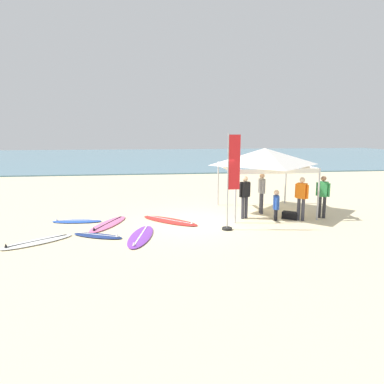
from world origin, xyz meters
TOP-DOWN VIEW (x-y plane):
  - ground_plane at (0.00, 0.00)m, footprint 80.00×80.00m
  - sea at (0.00, 33.00)m, footprint 80.00×36.00m
  - canopy_tent at (3.19, 1.39)m, footprint 3.42×3.42m
  - surfboard_pink at (-3.24, 0.07)m, footprint 1.57×2.53m
  - surfboard_purple at (-2.01, -1.66)m, footprint 1.15×2.68m
  - surfboard_blue at (-4.49, 0.63)m, footprint 1.91×0.67m
  - surfboard_navy at (-3.42, -1.42)m, footprint 1.84×1.21m
  - surfboard_white at (-5.23, -1.84)m, footprint 2.16×1.82m
  - surfboard_red at (-0.92, 0.27)m, footprint 2.39×2.26m
  - person_green at (5.20, 0.08)m, footprint 0.43×0.40m
  - person_black at (2.08, 0.39)m, footprint 0.51×0.35m
  - person_grey at (3.03, 1.15)m, footprint 0.26×0.55m
  - person_orange at (4.18, -0.20)m, footprint 0.40×0.43m
  - person_blue at (3.24, -0.01)m, footprint 0.31×0.53m
  - banner_flag at (1.14, -1.14)m, footprint 0.60×0.36m
  - gear_bag_near_tent at (3.88, 0.09)m, footprint 0.67×0.62m

SIDE VIEW (x-z plane):
  - ground_plane at x=0.00m, z-range 0.00..0.00m
  - surfboard_purple at x=-2.01m, z-range -0.06..0.13m
  - surfboard_red at x=-0.92m, z-range -0.06..0.13m
  - surfboard_pink at x=-3.24m, z-range -0.06..0.13m
  - surfboard_white at x=-5.23m, z-range -0.06..0.13m
  - surfboard_blue at x=-4.49m, z-range -0.06..0.13m
  - surfboard_navy at x=-3.42m, z-range -0.06..0.13m
  - sea at x=0.00m, z-range 0.00..0.10m
  - gear_bag_near_tent at x=3.88m, z-range 0.00..0.28m
  - person_blue at x=3.24m, z-range 0.06..1.26m
  - person_green at x=5.20m, z-range 0.13..1.84m
  - person_black at x=2.08m, z-range 0.13..1.84m
  - person_grey at x=3.03m, z-range 0.13..1.84m
  - person_orange at x=4.18m, z-range 0.13..1.84m
  - banner_flag at x=1.14m, z-range -0.13..3.27m
  - canopy_tent at x=3.19m, z-range 1.01..3.76m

